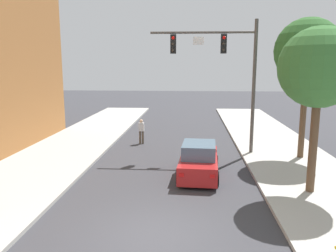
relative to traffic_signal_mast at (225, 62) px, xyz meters
The scene contains 6 objects.
ground_plane 11.52m from the traffic_signal_mast, 106.77° to the right, with size 120.00×120.00×0.00m, color #38383D.
traffic_signal_mast is the anchor object (origin of this frame).
car_lead_red 6.28m from the traffic_signal_mast, 110.00° to the right, with size 2.02×4.32×1.60m.
pedestrian_crossing_road 7.17m from the traffic_signal_mast, 155.60° to the left, with size 0.36×0.22×1.64m.
street_tree_nearest 6.77m from the traffic_signal_mast, 64.09° to the right, with size 3.08×3.08×6.45m.
street_tree_second 4.32m from the traffic_signal_mast, 11.78° to the right, with size 3.45×3.45×7.46m.
Camera 1 is at (1.12, -9.48, 5.12)m, focal length 35.77 mm.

